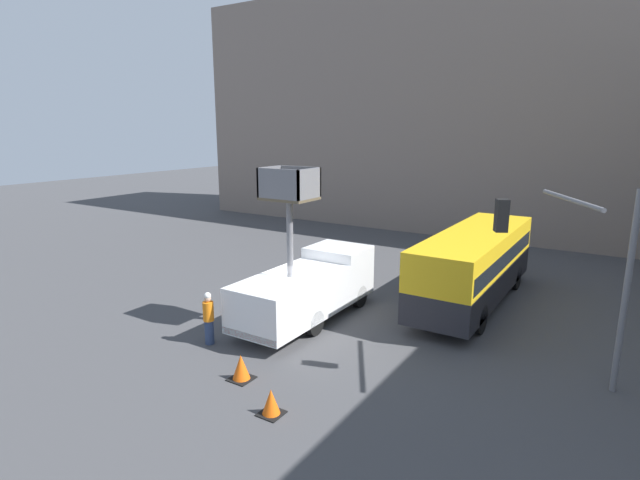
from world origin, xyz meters
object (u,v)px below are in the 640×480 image
utility_truck (308,285)px  traffic_cone_near_truck (241,368)px  road_worker_directing (431,307)px  traffic_cone_mid_road (271,403)px  traffic_light_pole (582,257)px  city_bus (475,262)px  road_worker_near_truck (209,318)px

utility_truck → traffic_cone_near_truck: utility_truck is taller
road_worker_directing → traffic_cone_mid_road: (-1.52, -7.78, -0.54)m
traffic_cone_near_truck → traffic_light_pole: bearing=29.1°
utility_truck → traffic_cone_near_truck: 5.38m
traffic_light_pole → traffic_cone_near_truck: 10.29m
utility_truck → traffic_cone_mid_road: 6.95m
traffic_cone_mid_road → city_bus: bearing=79.9°
city_bus → utility_truck: bearing=149.0°
traffic_light_pole → traffic_cone_near_truck: traffic_light_pole is taller
road_worker_near_truck → traffic_cone_near_truck: size_ratio=2.40×
road_worker_near_truck → traffic_cone_mid_road: size_ratio=2.63×
road_worker_directing → utility_truck: bearing=-43.8°
traffic_light_pole → road_worker_near_truck: bearing=-163.3°
city_bus → traffic_cone_mid_road: city_bus is taller
city_bus → traffic_cone_mid_road: bearing=-177.7°
traffic_light_pole → utility_truck: bearing=176.9°
utility_truck → city_bus: utility_truck is taller
road_worker_directing → city_bus: bearing=-161.3°
road_worker_directing → traffic_cone_near_truck: bearing=-0.3°
traffic_cone_mid_road → utility_truck: bearing=115.5°
utility_truck → traffic_cone_mid_road: (2.95, -6.20, -1.06)m
utility_truck → city_bus: size_ratio=0.70×
road_worker_near_truck → road_worker_directing: 8.17m
city_bus → traffic_cone_near_truck: size_ratio=12.57×
road_worker_near_truck → road_worker_directing: road_worker_near_truck is taller
city_bus → traffic_cone_mid_road: size_ratio=13.80×
city_bus → road_worker_near_truck: (-6.65, -9.15, -0.92)m
road_worker_near_truck → traffic_cone_near_truck: road_worker_near_truck is taller
city_bus → traffic_cone_near_truck: city_bus is taller
road_worker_near_truck → traffic_cone_mid_road: bearing=54.8°
city_bus → traffic_cone_mid_road: (-2.06, -11.51, -1.54)m
utility_truck → traffic_light_pole: size_ratio=1.19×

